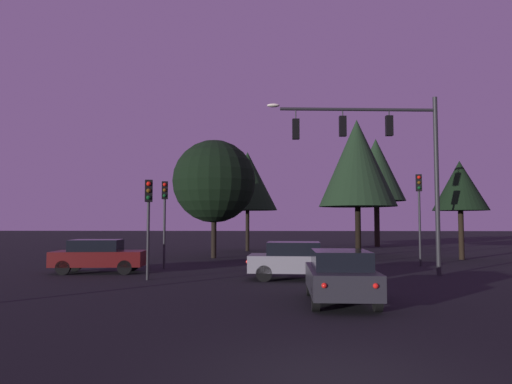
% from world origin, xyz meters
% --- Properties ---
extents(ground_plane, '(168.00, 168.00, 0.00)m').
position_xyz_m(ground_plane, '(0.00, 24.50, 0.00)').
color(ground_plane, black).
rests_on(ground_plane, ground).
extents(traffic_signal_mast_arm, '(7.59, 0.75, 7.90)m').
position_xyz_m(traffic_signal_mast_arm, '(3.99, 13.64, 5.58)').
color(traffic_signal_mast_arm, '#232326').
rests_on(traffic_signal_mast_arm, ground).
extents(traffic_light_corner_left, '(0.34, 0.37, 4.39)m').
position_xyz_m(traffic_light_corner_left, '(-6.41, 16.46, 3.10)').
color(traffic_light_corner_left, '#232326').
rests_on(traffic_light_corner_left, ground).
extents(traffic_light_corner_right, '(0.34, 0.38, 4.05)m').
position_xyz_m(traffic_light_corner_right, '(-5.98, 11.77, 2.88)').
color(traffic_light_corner_right, '#232326').
rests_on(traffic_light_corner_right, ground).
extents(traffic_light_median, '(0.34, 0.37, 4.86)m').
position_xyz_m(traffic_light_median, '(6.87, 18.13, 3.42)').
color(traffic_light_median, '#232326').
rests_on(traffic_light_median, ground).
extents(car_nearside_lane, '(1.90, 4.08, 1.52)m').
position_xyz_m(car_nearside_lane, '(1.02, 6.71, 0.79)').
color(car_nearside_lane, '#232328').
rests_on(car_nearside_lane, ground).
extents(car_crossing_left, '(4.26, 2.10, 1.52)m').
position_xyz_m(car_crossing_left, '(-8.95, 14.31, 0.79)').
color(car_crossing_left, '#4C0F0F').
rests_on(car_crossing_left, ground).
extents(car_crossing_right, '(4.07, 2.06, 1.52)m').
position_xyz_m(car_crossing_right, '(0.02, 12.16, 0.79)').
color(car_crossing_right, gray).
rests_on(car_crossing_right, ground).
extents(tree_behind_sign, '(3.36, 3.36, 6.14)m').
position_xyz_m(tree_behind_sign, '(10.75, 22.50, 4.56)').
color(tree_behind_sign, black).
rests_on(tree_behind_sign, ground).
extents(tree_left_far, '(4.75, 4.75, 7.93)m').
position_xyz_m(tree_left_far, '(-2.94, 30.31, 5.57)').
color(tree_left_far, black).
rests_on(tree_left_far, ground).
extents(tree_center_horizon, '(5.36, 5.36, 10.15)m').
position_xyz_m(tree_center_horizon, '(8.81, 37.20, 7.17)').
color(tree_center_horizon, black).
rests_on(tree_center_horizon, ground).
extents(tree_right_cluster, '(5.28, 5.28, 9.36)m').
position_xyz_m(tree_right_cluster, '(4.86, 25.07, 6.35)').
color(tree_right_cluster, black).
rests_on(tree_right_cluster, ground).
extents(tree_lot_edge, '(5.37, 5.37, 7.64)m').
position_xyz_m(tree_lot_edge, '(-4.73, 23.14, 4.95)').
color(tree_lot_edge, black).
rests_on(tree_lot_edge, ground).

